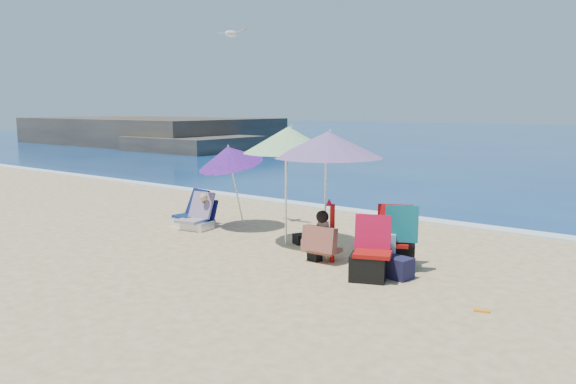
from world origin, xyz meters
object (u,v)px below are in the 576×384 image
Objects in this scene: camp_chair_right at (397,245)px; seagull at (232,34)px; chair_navy at (190,216)px; chair_rainbow at (197,219)px; umbrella_turquoise at (328,145)px; person_center at (322,237)px; camp_chair_left at (369,261)px; umbrella_striped at (289,140)px; furled_umbrella at (332,227)px; umbrella_blue at (229,156)px; person_left at (205,212)px.

seagull is (-4.53, 0.85, 3.91)m from camp_chair_right.
chair_navy is 0.99× the size of chair_rainbow.
umbrella_turquoise reaches higher than person_center.
seagull reaches higher than chair_navy.
umbrella_striped is at bearing 156.55° from camp_chair_left.
umbrella_striped is 2.58× the size of person_center.
furled_umbrella reaches higher than chair_navy.
umbrella_blue is 1.98× the size of camp_chair_left.
furled_umbrella is 1.24× the size of person_center.
umbrella_striped is at bearing 1.94° from chair_rainbow.
umbrella_turquoise is at bearing 176.04° from camp_chair_right.
chair_navy is at bearing 159.95° from chair_rainbow.
person_center reaches higher than person_left.
umbrella_blue reaches higher than person_left.
umbrella_blue reaches higher than chair_rainbow.
seagull is (0.86, 0.58, 4.10)m from chair_navy.
umbrella_turquoise reaches higher than chair_navy.
camp_chair_right is (4.99, -0.12, 0.19)m from chair_rainbow.
chair_rainbow is (-0.55, -0.50, -1.43)m from umbrella_blue.
umbrella_striped is 2.07m from umbrella_blue.
umbrella_striped reaches higher than chair_rainbow.
camp_chair_left is (5.33, -1.11, 0.09)m from chair_navy.
chair_navy is 0.90× the size of person_center.
person_center is 5.24m from seagull.
seagull reaches higher than umbrella_striped.
umbrella_blue reaches higher than camp_chair_left.
seagull is (-3.30, 1.29, 3.86)m from person_center.
camp_chair_left reaches higher than chair_rainbow.
person_left is (0.43, 0.08, 0.15)m from chair_navy.
umbrella_blue is 3.58m from person_center.
camp_chair_left is (1.42, -0.94, -1.74)m from umbrella_turquoise.
camp_chair_right is (1.09, 0.36, -0.23)m from furled_umbrella.
umbrella_blue is at bearing 161.61° from camp_chair_left.
camp_chair_right is at bearing -7.97° from umbrella_blue.
umbrella_striped is 3.17m from camp_chair_left.
umbrella_blue is 4.66m from camp_chair_right.
camp_chair_left is 1.27× the size of person_left.
person_center is (3.75, -0.56, 0.23)m from chair_rainbow.
camp_chair_right is at bearing -2.88° from chair_navy.
camp_chair_right is 4.98m from person_left.
chair_rainbow is (-3.51, 0.02, -1.83)m from umbrella_turquoise.
furled_umbrella is 5.19m from seagull.
chair_navy is 5.45m from camp_chair_left.
umbrella_blue is at bearing 172.03° from camp_chair_right.
seagull reaches higher than camp_chair_right.
seagull reaches higher than person_center.
person_left is at bearing 84.33° from chair_rainbow.
furled_umbrella is at bearing -49.25° from umbrella_turquoise.
umbrella_striped reaches higher than camp_chair_left.
umbrella_turquoise is 3.87m from seagull.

